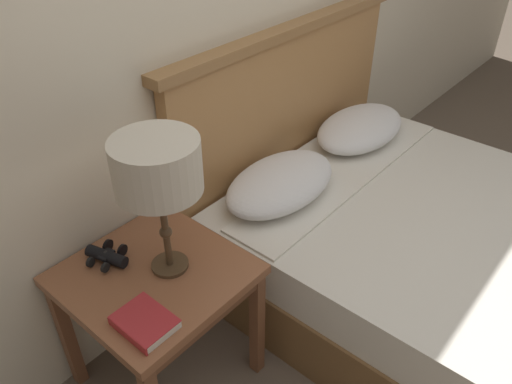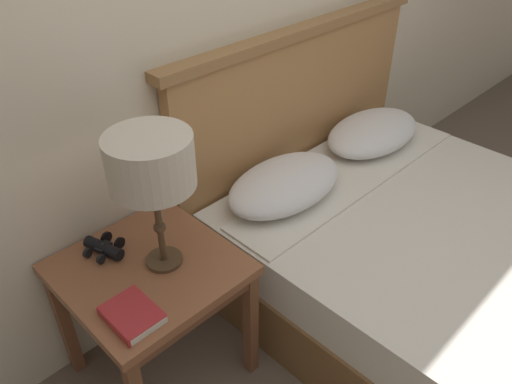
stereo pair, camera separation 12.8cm
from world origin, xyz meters
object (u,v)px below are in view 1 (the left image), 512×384
(table_lamp, at_px, (157,169))
(binoculars_pair, at_px, (107,256))
(nightstand, at_px, (156,287))
(book_on_nightstand, at_px, (144,323))
(bed, at_px, (430,249))

(table_lamp, distance_m, binoculars_pair, 0.45)
(binoculars_pair, bearing_deg, table_lamp, -56.44)
(nightstand, bearing_deg, book_on_nightstand, -136.38)
(nightstand, xyz_separation_m, book_on_nightstand, (-0.17, -0.16, 0.09))
(table_lamp, bearing_deg, nightstand, 157.87)
(bed, distance_m, book_on_nightstand, 1.36)
(binoculars_pair, bearing_deg, bed, -33.03)
(book_on_nightstand, bearing_deg, nightstand, 43.62)
(nightstand, distance_m, book_on_nightstand, 0.26)
(nightstand, bearing_deg, binoculars_pair, 112.79)
(bed, relative_size, book_on_nightstand, 10.37)
(table_lamp, height_order, book_on_nightstand, table_lamp)
(bed, bearing_deg, book_on_nightstand, 161.55)
(nightstand, distance_m, table_lamp, 0.49)
(nightstand, distance_m, binoculars_pair, 0.21)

